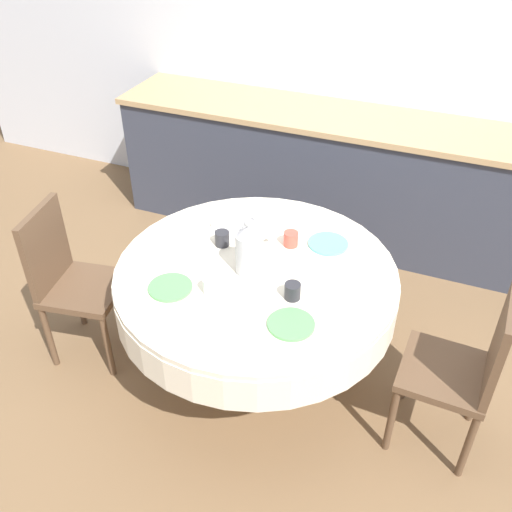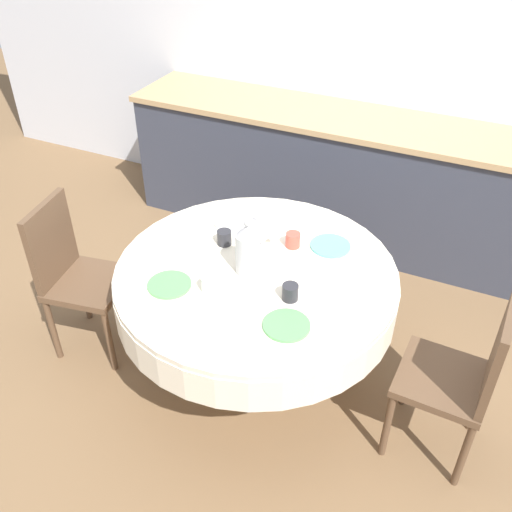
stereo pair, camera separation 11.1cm
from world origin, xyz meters
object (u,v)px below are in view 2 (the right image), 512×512
coffee_carafe (247,250)px  chair_left (463,375)px  teapot (257,231)px  chair_right (75,271)px

coffee_carafe → chair_left: bearing=-0.6°
coffee_carafe → teapot: size_ratio=1.58×
chair_right → coffee_carafe: size_ratio=3.12×
chair_right → teapot: bearing=102.2°
chair_right → coffee_carafe: coffee_carafe is taller
chair_left → teapot: chair_left is taller
teapot → coffee_carafe: bearing=-76.1°
chair_left → chair_right: 2.08m
chair_left → coffee_carafe: size_ratio=3.12×
coffee_carafe → chair_right: bearing=-171.8°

